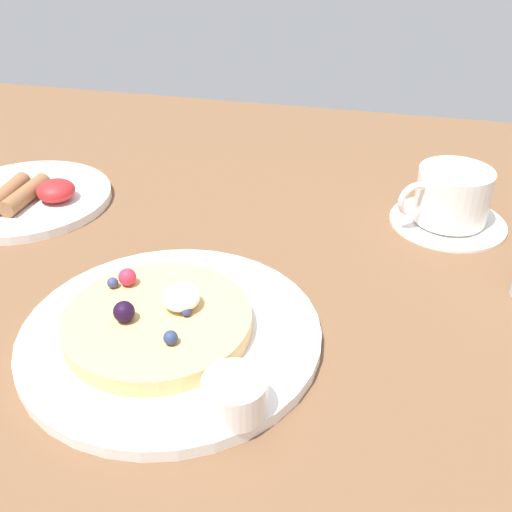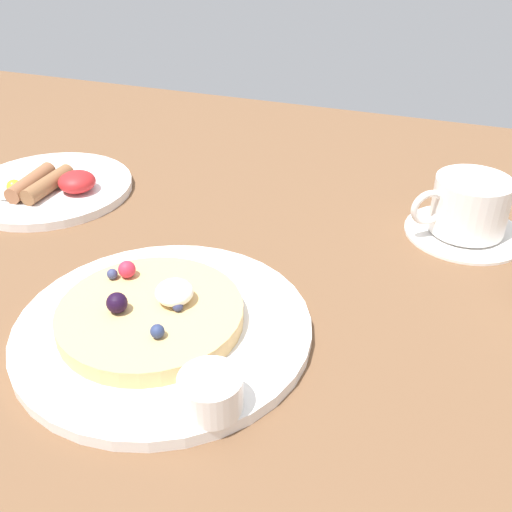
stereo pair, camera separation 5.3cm
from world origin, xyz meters
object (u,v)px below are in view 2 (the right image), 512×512
Objects in this scene: coffee_cup at (469,204)px; coffee_saucer at (464,231)px; syrup_ramekin at (211,392)px; breakfast_plate at (50,188)px; pancake_plate at (164,328)px.

coffee_saucer is at bearing 33.84° from coffee_cup.
breakfast_plate is at bearing 141.21° from syrup_ramekin.
breakfast_plate is (-28.20, 21.38, -0.02)cm from pancake_plate.
coffee_saucer is 3.70cm from coffee_cup.
syrup_ramekin is at bearing -38.79° from breakfast_plate.
breakfast_plate is 54.19cm from coffee_saucer.
pancake_plate is 2.53× the size of coffee_cup.
pancake_plate is 5.46× the size of syrup_ramekin.
breakfast_plate is 1.56× the size of coffee_saucer.
coffee_saucer is at bearing 48.29° from pancake_plate.
coffee_saucer is (53.71, 7.23, -0.22)cm from breakfast_plate.
pancake_plate is at bearing -37.17° from breakfast_plate.
syrup_ramekin is (8.31, -7.97, 2.17)cm from pancake_plate.
syrup_ramekin is 46.90cm from breakfast_plate.
pancake_plate is 1.26× the size of breakfast_plate.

